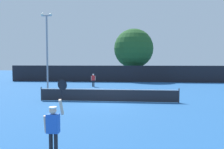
# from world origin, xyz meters

# --- Properties ---
(ground_plane) EXTENTS (120.00, 120.00, 0.00)m
(ground_plane) POSITION_xyz_m (0.00, 0.00, 0.00)
(ground_plane) COLOR #235693
(tennis_net) EXTENTS (10.60, 0.08, 1.07)m
(tennis_net) POSITION_xyz_m (0.00, 0.00, 0.51)
(tennis_net) COLOR #232328
(tennis_net) RESTS_ON ground
(perimeter_fence) EXTENTS (34.37, 0.12, 2.50)m
(perimeter_fence) POSITION_xyz_m (0.00, 16.20, 1.25)
(perimeter_fence) COLOR black
(perimeter_fence) RESTS_ON ground
(player_serving) EXTENTS (0.68, 0.39, 2.44)m
(player_serving) POSITION_xyz_m (-0.65, -9.50, 1.06)
(player_serving) COLOR blue
(player_serving) RESTS_ON ground
(player_receiving) EXTENTS (0.57, 0.23, 1.57)m
(player_receiving) POSITION_xyz_m (-2.88, 9.61, 0.95)
(player_receiving) COLOR red
(player_receiving) RESTS_ON ground
(tennis_ball) EXTENTS (0.07, 0.07, 0.07)m
(tennis_ball) POSITION_xyz_m (1.20, 3.05, 0.03)
(tennis_ball) COLOR #CCE033
(tennis_ball) RESTS_ON ground
(light_pole) EXTENTS (1.18, 0.28, 8.16)m
(light_pole) POSITION_xyz_m (-7.15, 5.88, 4.64)
(light_pole) COLOR gray
(light_pole) RESTS_ON ground
(large_tree) EXTENTS (6.53, 6.53, 8.57)m
(large_tree) POSITION_xyz_m (2.15, 19.49, 5.30)
(large_tree) COLOR brown
(large_tree) RESTS_ON ground
(parked_car_near) EXTENTS (2.25, 4.35, 1.69)m
(parked_car_near) POSITION_xyz_m (-7.49, 21.62, 0.78)
(parked_car_near) COLOR #B7B7BC
(parked_car_near) RESTS_ON ground
(parked_car_mid) EXTENTS (1.99, 4.24, 1.69)m
(parked_car_mid) POSITION_xyz_m (1.87, 24.33, 0.78)
(parked_car_mid) COLOR #B7B7BC
(parked_car_mid) RESTS_ON ground
(parked_car_far) EXTENTS (2.45, 4.42, 1.69)m
(parked_car_far) POSITION_xyz_m (6.02, 23.45, 0.78)
(parked_car_far) COLOR navy
(parked_car_far) RESTS_ON ground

